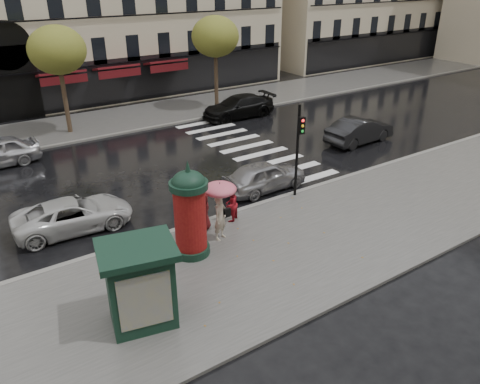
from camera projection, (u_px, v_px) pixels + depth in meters
ground at (261, 250)px, 17.59m from camera, size 160.00×160.00×0.00m
near_sidewalk at (269, 255)px, 17.19m from camera, size 90.00×7.00×0.12m
far_sidewalk at (96, 123)px, 31.80m from camera, size 90.00×6.00×0.12m
near_kerb at (219, 217)px, 19.80m from camera, size 90.00×0.25×0.14m
far_kerb at (112, 135)px, 29.54m from camera, size 90.00×0.25×0.14m
zebra_crossing at (247, 147)px, 27.79m from camera, size 3.60×11.75×0.01m
tree_far_left at (57, 50)px, 27.84m from camera, size 3.40×3.40×6.64m
tree_far_right at (215, 37)px, 33.36m from camera, size 3.40×3.40×6.64m
woman_umbrella at (220, 202)px, 17.46m from camera, size 1.25×1.25×2.41m
woman_red at (231, 204)px, 19.13m from camera, size 0.91×0.86×1.48m
man_burgundy at (203, 212)px, 18.46m from camera, size 0.90×0.77×1.57m
morris_column at (190, 210)px, 16.47m from camera, size 1.36×1.36×3.67m
traffic_light at (299, 142)px, 20.46m from camera, size 0.29×0.41×4.25m
newsstand at (140, 284)px, 13.36m from camera, size 2.47×2.22×2.58m
car_silver at (264, 176)px, 22.13m from camera, size 4.27×1.80×1.44m
car_darkgrey at (360, 130)px, 28.17m from camera, size 4.74×1.88×1.53m
car_white at (73, 215)px, 18.78m from camera, size 4.79×2.44×1.29m
car_black at (238, 107)px, 33.00m from camera, size 5.37×2.33×1.54m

